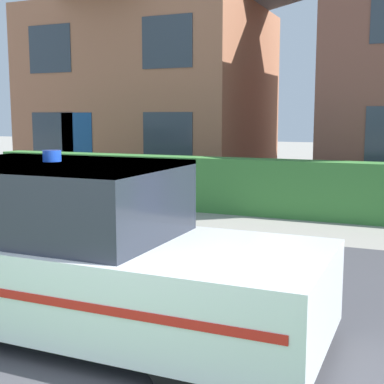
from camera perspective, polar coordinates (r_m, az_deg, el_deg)
road_strip at (r=6.24m, az=2.40°, el=-10.57°), size 28.00×5.53×0.01m
garden_hedge at (r=10.95m, az=7.85°, el=0.50°), size 13.14×0.57×1.14m
police_car at (r=5.15m, az=-12.78°, el=-6.26°), size 4.60×1.68×1.68m
house_left at (r=17.14m, az=-4.12°, el=14.00°), size 6.90×5.77×7.39m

